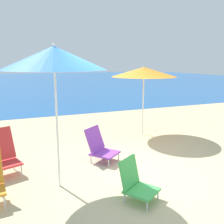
{
  "coord_description": "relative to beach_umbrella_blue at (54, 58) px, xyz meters",
  "views": [
    {
      "loc": [
        -2.05,
        -4.12,
        2.14
      ],
      "look_at": [
        0.1,
        1.12,
        1.0
      ],
      "focal_mm": 40.0,
      "sensor_mm": 36.0,
      "label": 1
    }
  ],
  "objects": [
    {
      "name": "ground_plane",
      "position": [
        1.36,
        0.03,
        -2.2
      ],
      "size": [
        60.0,
        60.0,
        0.0
      ],
      "primitive_type": "plane",
      "color": "#C6B284"
    },
    {
      "name": "beach_chair_purple",
      "position": [
        1.04,
        0.82,
        -1.86
      ],
      "size": [
        0.79,
        0.81,
        0.74
      ],
      "rotation": [
        0.0,
        0.0,
        0.67
      ],
      "color": "silver",
      "rests_on": "ground"
    },
    {
      "name": "beach_chair_red",
      "position": [
        -0.88,
        0.91,
        -1.77
      ],
      "size": [
        0.62,
        0.72,
        0.88
      ],
      "rotation": [
        0.0,
        0.0,
        0.33
      ],
      "color": "silver",
      "rests_on": "ground"
    },
    {
      "name": "beach_chair_green",
      "position": [
        1.04,
        -0.87,
        -1.91
      ],
      "size": [
        0.67,
        0.69,
        0.65
      ],
      "rotation": [
        0.0,
        0.0,
        0.58
      ],
      "color": "silver",
      "rests_on": "ground"
    },
    {
      "name": "sea_water",
      "position": [
        1.36,
        25.82,
        -2.19
      ],
      "size": [
        60.0,
        40.0,
        0.01
      ],
      "color": "#1E5699",
      "rests_on": "ground"
    },
    {
      "name": "beach_umbrella_orange",
      "position": [
        2.93,
        2.29,
        -0.34
      ],
      "size": [
        1.88,
        1.88,
        2.03
      ],
      "color": "white",
      "rests_on": "ground"
    },
    {
      "name": "beach_umbrella_blue",
      "position": [
        0.0,
        0.0,
        0.0
      ],
      "size": [
        1.69,
        1.69,
        2.43
      ],
      "color": "white",
      "rests_on": "ground"
    }
  ]
}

